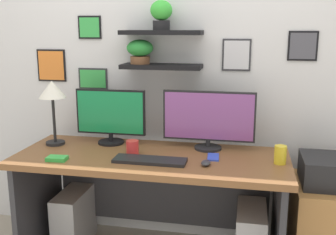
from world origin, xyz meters
The scene contains 14 objects.
back_wall_assembly centered at (0.00, 0.44, 1.35)m, with size 4.40×0.24×2.70m.
desk centered at (0.00, 0.06, 0.54)m, with size 1.72×0.68×0.75m.
monitor_left centered at (-0.34, 0.22, 0.95)m, with size 0.49×0.18×0.38m.
monitor_right centered at (0.34, 0.22, 0.95)m, with size 0.61×0.18×0.39m.
keyboard centered at (0.02, -0.13, 0.76)m, with size 0.44×0.14×0.02m, color black.
computer_mouse centered at (0.36, -0.12, 0.77)m, with size 0.06×0.09×0.03m, color #2D2D33.
desk_lamp centered at (-0.71, 0.11, 1.10)m, with size 0.18×0.18×0.44m.
cell_phone centered at (0.39, 0.03, 0.76)m, with size 0.07×0.14×0.01m, color blue.
coffee_mug centered at (-0.12, 0.00, 0.80)m, with size 0.08×0.08×0.09m, color red.
scissors_tray centered at (-0.54, -0.21, 0.76)m, with size 0.12×0.08×0.02m, color green.
water_cup centered at (0.79, 0.00, 0.81)m, with size 0.07×0.07×0.11m, color yellow.
drawer_cabinet centered at (1.12, 0.10, 0.30)m, with size 0.44×0.50×0.61m, color #9E6B38.
printer centered at (1.12, 0.10, 0.69)m, with size 0.38×0.34×0.17m, color black.
computer_tower_left centered at (-0.60, 0.11, 0.20)m, with size 0.18×0.40×0.40m, color #99999E.
Camera 1 is at (0.59, -2.37, 1.54)m, focal length 43.07 mm.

